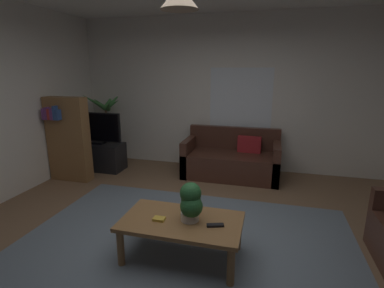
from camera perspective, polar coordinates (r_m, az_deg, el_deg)
The scene contains 13 objects.
floor at distance 3.34m, azimuth -1.42°, elevation -19.19°, with size 5.57×5.40×0.02m, color brown.
rug at distance 3.18m, azimuth -2.51°, elevation -20.90°, with size 3.62×2.97×0.01m, color slate.
wall_back at distance 5.47m, azimuth 6.73°, elevation 9.64°, with size 5.69×0.06×2.78m, color silver.
window_pane at distance 5.42m, azimuth 9.43°, elevation 8.39°, with size 1.11×0.01×1.14m, color white.
couch_under_window at distance 5.18m, azimuth 7.70°, elevation -3.25°, with size 1.63×0.80×0.82m.
coffee_table at distance 2.99m, azimuth -2.04°, elevation -15.50°, with size 1.17×0.67×0.41m.
book_on_table_0 at distance 2.96m, azimuth -6.43°, elevation -14.29°, with size 0.11×0.08×0.03m, color gold.
remote_on_table_0 at distance 2.85m, azimuth 4.55°, elevation -15.48°, with size 0.05×0.16×0.02m, color black.
potted_plant_on_table at distance 2.86m, azimuth -0.22°, elevation -11.16°, with size 0.23×0.24×0.38m.
tv_stand at distance 5.75m, azimuth -17.52°, elevation -2.29°, with size 0.90×0.44×0.50m, color black.
tv at distance 5.60m, azimuth -18.06°, elevation 3.01°, with size 0.94×0.16×0.58m.
potted_palm_corner at distance 6.15m, azimuth -16.20°, elevation 2.96°, with size 0.76×0.91×1.41m.
bookshelf_corner at distance 5.28m, azimuth -22.99°, elevation 1.00°, with size 0.70×0.31×1.40m.
Camera 1 is at (0.80, -2.66, 1.85)m, focal length 27.40 mm.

